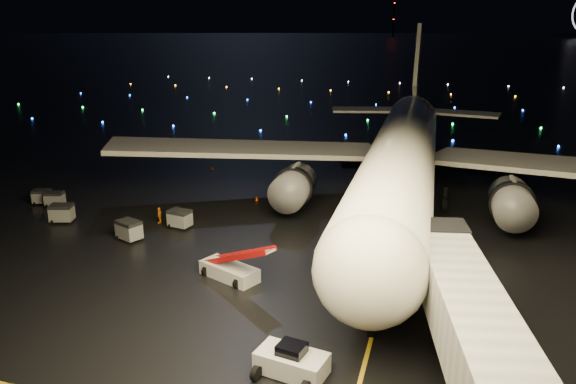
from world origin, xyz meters
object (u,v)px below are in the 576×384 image
at_px(baggage_cart_1, 129,230).
at_px(baggage_cart_2, 62,213).
at_px(baggage_cart_4, 42,197).
at_px(belt_loader, 229,257).
at_px(baggage_cart_0, 180,219).
at_px(crew_c, 160,215).
at_px(airliner, 406,117).
at_px(pushback_tug, 292,359).
at_px(baggage_cart_3, 55,199).

distance_m(baggage_cart_1, baggage_cart_2, 8.97).
bearing_deg(baggage_cart_4, belt_loader, -43.70).
bearing_deg(belt_loader, baggage_cart_0, 157.68).
bearing_deg(belt_loader, baggage_cart_2, -175.57).
bearing_deg(baggage_cart_0, baggage_cart_1, -114.69).
bearing_deg(belt_loader, crew_c, 163.01).
height_order(airliner, baggage_cart_2, airliner).
bearing_deg(pushback_tug, baggage_cart_2, 158.70).
height_order(baggage_cart_0, baggage_cart_4, baggage_cart_0).
bearing_deg(baggage_cart_3, baggage_cart_2, -60.16).
xyz_separation_m(baggage_cart_3, baggage_cart_4, (-1.86, 0.36, -0.01)).
bearing_deg(baggage_cart_1, baggage_cart_4, 177.87).
height_order(pushback_tug, baggage_cart_3, pushback_tug).
relative_size(pushback_tug, baggage_cart_3, 2.11).
distance_m(airliner, baggage_cart_0, 24.93).
xyz_separation_m(airliner, baggage_cart_3, (-34.46, -11.51, -8.30)).
xyz_separation_m(baggage_cart_1, baggage_cart_4, (-14.35, 6.66, -0.14)).
distance_m(belt_loader, baggage_cart_0, 12.21).
height_order(baggage_cart_1, baggage_cart_3, baggage_cart_1).
bearing_deg(baggage_cart_0, crew_c, 176.36).
relative_size(belt_loader, crew_c, 4.44).
height_order(airliner, baggage_cart_0, airliner).
relative_size(pushback_tug, baggage_cart_2, 1.86).
bearing_deg(baggage_cart_1, baggage_cart_0, 77.58).
xyz_separation_m(baggage_cart_0, baggage_cart_1, (-2.87, -4.07, 0.04)).
relative_size(airliner, baggage_cart_4, 36.13).
bearing_deg(baggage_cart_0, baggage_cart_4, -178.06).
xyz_separation_m(pushback_tug, baggage_cart_0, (-16.08, 19.11, -0.06)).
bearing_deg(baggage_cart_2, baggage_cart_0, -7.83).
bearing_deg(baggage_cart_3, pushback_tug, -48.49).
bearing_deg(baggage_cart_1, pushback_tug, -15.66).
xyz_separation_m(pushback_tug, baggage_cart_4, (-33.30, 21.69, -0.16)).
bearing_deg(baggage_cart_2, crew_c, -1.96).
height_order(pushback_tug, baggage_cart_4, pushback_tug).
bearing_deg(belt_loader, airliner, 88.66).
bearing_deg(belt_loader, baggage_cart_1, -178.79).
relative_size(pushback_tug, belt_loader, 0.56).
bearing_deg(baggage_cart_2, baggage_cart_4, 126.63).
bearing_deg(crew_c, airliner, 113.01).
bearing_deg(baggage_cart_4, baggage_cart_3, -30.68).
height_order(pushback_tug, baggage_cart_0, pushback_tug).
relative_size(airliner, pushback_tug, 16.77).
bearing_deg(airliner, baggage_cart_4, -164.26).
bearing_deg(baggage_cart_3, belt_loader, -39.26).
relative_size(pushback_tug, baggage_cart_4, 2.16).
height_order(pushback_tug, belt_loader, belt_loader).
relative_size(crew_c, baggage_cart_0, 0.78).
distance_m(pushback_tug, baggage_cart_0, 24.97).
height_order(airliner, belt_loader, airliner).
xyz_separation_m(crew_c, baggage_cart_0, (2.42, -0.61, 0.07)).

